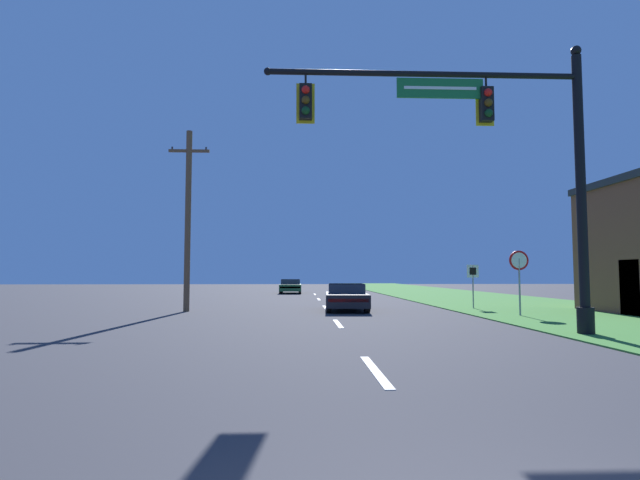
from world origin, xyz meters
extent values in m
cube|color=#38752D|center=(10.50, 30.00, 0.02)|extent=(10.00, 110.00, 0.04)
cube|color=silver|center=(0.00, 6.00, 0.01)|extent=(0.16, 2.80, 0.01)
cube|color=silver|center=(0.00, 14.00, 0.01)|extent=(0.16, 2.80, 0.01)
cube|color=silver|center=(0.00, 22.00, 0.01)|extent=(0.16, 2.80, 0.01)
cube|color=silver|center=(0.00, 30.00, 0.01)|extent=(0.16, 2.80, 0.01)
cube|color=silver|center=(0.00, 38.00, 0.01)|extent=(0.16, 2.80, 0.01)
cube|color=black|center=(11.55, 16.39, 1.10)|extent=(0.10, 1.20, 2.20)
cylinder|color=black|center=(6.40, 10.70, 0.39)|extent=(0.44, 0.44, 0.70)
cylinder|color=black|center=(6.40, 10.70, 3.87)|extent=(0.26, 0.26, 7.65)
sphere|color=black|center=(6.40, 10.70, 7.83)|extent=(0.28, 0.28, 0.28)
cylinder|color=black|center=(2.13, 10.70, 7.09)|extent=(8.54, 0.16, 0.16)
sphere|color=black|center=(-2.14, 10.70, 7.09)|extent=(0.21, 0.21, 0.21)
cube|color=#196B33|center=(2.55, 10.70, 6.70)|extent=(2.38, 0.06, 0.55)
cube|color=white|center=(2.55, 10.67, 6.70)|extent=(2.00, 0.01, 0.08)
cylinder|color=black|center=(-1.12, 10.70, 6.92)|extent=(0.06, 0.06, 0.35)
cube|color=yellow|center=(-1.12, 10.84, 6.27)|extent=(0.50, 0.03, 1.11)
cube|color=black|center=(-1.12, 10.70, 6.27)|extent=(0.34, 0.24, 0.95)
sphere|color=red|center=(-1.12, 10.56, 6.55)|extent=(0.22, 0.22, 0.22)
sphere|color=#51380F|center=(-1.12, 10.56, 6.27)|extent=(0.22, 0.22, 0.22)
sphere|color=#0F3D19|center=(-1.12, 10.56, 5.98)|extent=(0.22, 0.22, 0.22)
cylinder|color=black|center=(3.84, 10.70, 6.92)|extent=(0.06, 0.06, 0.35)
cube|color=yellow|center=(3.84, 10.84, 6.27)|extent=(0.50, 0.03, 1.11)
cube|color=black|center=(3.84, 10.70, 6.27)|extent=(0.34, 0.24, 0.95)
sphere|color=red|center=(3.84, 10.56, 6.55)|extent=(0.22, 0.22, 0.22)
sphere|color=#51380F|center=(3.84, 10.56, 6.27)|extent=(0.22, 0.22, 0.22)
sphere|color=#0F3D19|center=(3.84, 10.56, 5.98)|extent=(0.22, 0.22, 0.22)
cylinder|color=black|center=(1.74, 21.60, 0.32)|extent=(0.22, 0.64, 0.64)
cylinder|color=black|center=(0.14, 21.68, 0.32)|extent=(0.22, 0.64, 0.64)
cylinder|color=black|center=(1.58, 18.53, 0.32)|extent=(0.22, 0.64, 0.64)
cylinder|color=black|center=(-0.02, 18.61, 0.32)|extent=(0.22, 0.64, 0.64)
cube|color=black|center=(0.86, 20.10, 0.50)|extent=(2.05, 4.56, 0.55)
cube|color=#283342|center=(0.86, 20.22, 0.98)|extent=(1.70, 1.96, 0.42)
cube|color=black|center=(0.86, 20.22, 1.16)|extent=(1.66, 1.92, 0.06)
cube|color=#B71414|center=(0.74, 17.90, 0.56)|extent=(1.68, 0.15, 0.14)
cylinder|color=black|center=(-1.21, 42.15, 0.32)|extent=(0.22, 0.64, 0.64)
cylinder|color=black|center=(-2.81, 42.15, 0.32)|extent=(0.22, 0.64, 0.64)
cylinder|color=black|center=(-1.21, 39.07, 0.32)|extent=(0.22, 0.64, 0.64)
cylinder|color=black|center=(-2.81, 39.07, 0.32)|extent=(0.22, 0.64, 0.64)
cube|color=#235B2D|center=(-2.01, 40.61, 0.50)|extent=(1.82, 4.47, 0.55)
cube|color=#283342|center=(-2.01, 40.72, 0.98)|extent=(1.60, 1.88, 0.42)
cube|color=#235B2D|center=(-2.01, 40.72, 1.16)|extent=(1.57, 1.84, 0.06)
cube|color=#B71414|center=(-2.01, 38.40, 0.56)|extent=(1.67, 0.06, 0.14)
cylinder|color=gray|center=(7.25, 16.57, 1.14)|extent=(0.07, 0.07, 2.20)
cylinder|color=red|center=(7.25, 16.57, 2.16)|extent=(0.76, 0.04, 0.76)
cylinder|color=white|center=(7.25, 16.54, 2.16)|extent=(0.61, 0.01, 0.61)
cylinder|color=gray|center=(6.86, 20.63, 1.04)|extent=(0.06, 0.06, 2.00)
cube|color=white|center=(6.86, 20.63, 1.77)|extent=(0.55, 0.04, 0.60)
cube|color=black|center=(6.86, 20.60, 1.77)|extent=(0.31, 0.01, 0.34)
cylinder|color=brown|center=(-6.21, 19.71, 4.01)|extent=(0.26, 0.26, 8.03)
cube|color=brown|center=(-6.21, 19.71, 7.13)|extent=(1.80, 0.12, 0.12)
cylinder|color=#333338|center=(-6.96, 19.71, 7.25)|extent=(0.08, 0.08, 0.12)
cylinder|color=#333338|center=(-5.46, 19.71, 7.25)|extent=(0.08, 0.08, 0.12)
camera|label=1|loc=(-1.28, -2.45, 1.62)|focal=28.00mm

